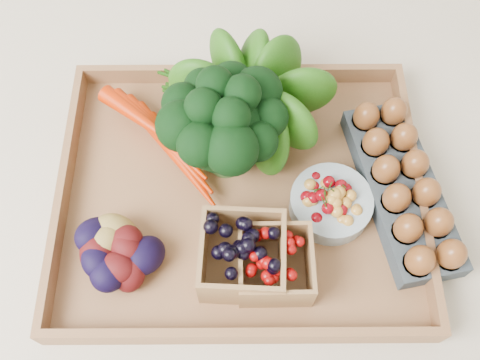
{
  "coord_description": "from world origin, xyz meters",
  "views": [
    {
      "loc": [
        -0.0,
        -0.36,
        0.76
      ],
      "look_at": [
        0.0,
        0.0,
        0.06
      ],
      "focal_mm": 40.0,
      "sensor_mm": 36.0,
      "label": 1
    }
  ],
  "objects_px": {
    "tray": "(240,195)",
    "broccoli": "(225,140)",
    "egg_carton": "(401,189)",
    "cherry_bowl": "(331,204)"
  },
  "relations": [
    {
      "from": "tray",
      "to": "broccoli",
      "type": "xyz_separation_m",
      "value": [
        -0.02,
        0.05,
        0.08
      ]
    },
    {
      "from": "tray",
      "to": "egg_carton",
      "type": "height_order",
      "value": "egg_carton"
    },
    {
      "from": "broccoli",
      "to": "egg_carton",
      "type": "relative_size",
      "value": 0.63
    },
    {
      "from": "broccoli",
      "to": "tray",
      "type": "bearing_deg",
      "value": -67.47
    },
    {
      "from": "tray",
      "to": "broccoli",
      "type": "height_order",
      "value": "broccoli"
    },
    {
      "from": "cherry_bowl",
      "to": "tray",
      "type": "bearing_deg",
      "value": 169.19
    },
    {
      "from": "cherry_bowl",
      "to": "egg_carton",
      "type": "distance_m",
      "value": 0.11
    },
    {
      "from": "egg_carton",
      "to": "broccoli",
      "type": "bearing_deg",
      "value": 156.87
    },
    {
      "from": "tray",
      "to": "cherry_bowl",
      "type": "bearing_deg",
      "value": -10.81
    },
    {
      "from": "broccoli",
      "to": "cherry_bowl",
      "type": "relative_size",
      "value": 1.47
    }
  ]
}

